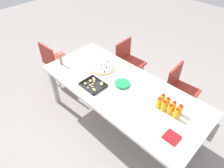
{
  "coord_description": "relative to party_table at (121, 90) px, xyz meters",
  "views": [
    {
      "loc": [
        -1.28,
        1.46,
        2.48
      ],
      "look_at": [
        0.11,
        0.06,
        0.76
      ],
      "focal_mm": 32.03,
      "sensor_mm": 36.0,
      "label": 1
    }
  ],
  "objects": [
    {
      "name": "ground_plane",
      "position": [
        0.0,
        0.0,
        -0.68
      ],
      "size": [
        12.0,
        12.0,
        0.0
      ],
      "primitive_type": "plane",
      "color": "gray"
    },
    {
      "name": "party_table",
      "position": [
        0.0,
        0.0,
        0.0
      ],
      "size": [
        2.28,
        0.98,
        0.74
      ],
      "color": "silver",
      "rests_on": "ground_plane"
    },
    {
      "name": "juice_bottle_0",
      "position": [
        -0.77,
        -0.12,
        0.12
      ],
      "size": [
        0.06,
        0.06,
        0.14
      ],
      "color": "#FAAD14",
      "rests_on": "party_table"
    },
    {
      "name": "fruit_pizza",
      "position": [
        0.48,
        -0.12,
        0.07
      ],
      "size": [
        0.37,
        0.37,
        0.05
      ],
      "color": "tan",
      "rests_on": "party_table"
    },
    {
      "name": "chair_near_right",
      "position": [
        0.57,
        -0.81,
        -0.18
      ],
      "size": [
        0.42,
        0.42,
        0.83
      ],
      "rotation": [
        0.0,
        0.0,
        1.62
      ],
      "color": "maroon",
      "rests_on": "ground_plane"
    },
    {
      "name": "chair_end",
      "position": [
        1.49,
        0.09,
        -0.18
      ],
      "size": [
        0.42,
        0.42,
        0.83
      ],
      "rotation": [
        0.0,
        0.0,
        3.19
      ],
      "color": "maroon",
      "rests_on": "ground_plane"
    },
    {
      "name": "juice_bottle_4",
      "position": [
        -0.77,
        -0.05,
        0.13
      ],
      "size": [
        0.05,
        0.05,
        0.15
      ],
      "color": "#FAAD14",
      "rests_on": "party_table"
    },
    {
      "name": "cardboard_tube",
      "position": [
        0.98,
        0.25,
        0.15
      ],
      "size": [
        0.04,
        0.04,
        0.19
      ],
      "primitive_type": "cylinder",
      "color": "#9E7A56",
      "rests_on": "party_table"
    },
    {
      "name": "juice_bottle_1",
      "position": [
        -0.69,
        -0.12,
        0.12
      ],
      "size": [
        0.06,
        0.06,
        0.14
      ],
      "color": "#F9AD14",
      "rests_on": "party_table"
    },
    {
      "name": "juice_bottle_6",
      "position": [
        -0.61,
        -0.05,
        0.13
      ],
      "size": [
        0.06,
        0.06,
        0.14
      ],
      "color": "#FAAE14",
      "rests_on": "party_table"
    },
    {
      "name": "juice_bottle_2",
      "position": [
        -0.61,
        -0.12,
        0.12
      ],
      "size": [
        0.06,
        0.06,
        0.14
      ],
      "color": "#FAAF14",
      "rests_on": "party_table"
    },
    {
      "name": "napkin_stack",
      "position": [
        -0.89,
        0.21,
        0.07
      ],
      "size": [
        0.15,
        0.15,
        0.02
      ],
      "primitive_type": "cube",
      "color": "red",
      "rests_on": "party_table"
    },
    {
      "name": "juice_bottle_5",
      "position": [
        -0.69,
        -0.05,
        0.12
      ],
      "size": [
        0.06,
        0.06,
        0.14
      ],
      "color": "#F9AF14",
      "rests_on": "party_table"
    },
    {
      "name": "juice_bottle_3",
      "position": [
        -0.54,
        -0.13,
        0.13
      ],
      "size": [
        0.06,
        0.06,
        0.14
      ],
      "color": "#FAAC14",
      "rests_on": "party_table"
    },
    {
      "name": "plate_stack",
      "position": [
        0.02,
        -0.04,
        0.08
      ],
      "size": [
        0.2,
        0.2,
        0.03
      ],
      "color": "#1E8C4C",
      "rests_on": "party_table"
    },
    {
      "name": "chair_near_left",
      "position": [
        -0.45,
        -0.8,
        -0.18
      ],
      "size": [
        0.42,
        0.42,
        0.83
      ],
      "rotation": [
        0.0,
        0.0,
        1.63
      ],
      "color": "maroon",
      "rests_on": "ground_plane"
    },
    {
      "name": "snack_tray",
      "position": [
        0.28,
        0.23,
        0.07
      ],
      "size": [
        0.3,
        0.26,
        0.04
      ],
      "color": "black",
      "rests_on": "party_table"
    },
    {
      "name": "juice_bottle_7",
      "position": [
        -0.54,
        -0.05,
        0.13
      ],
      "size": [
        0.06,
        0.06,
        0.15
      ],
      "color": "#FAAB14",
      "rests_on": "party_table"
    }
  ]
}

